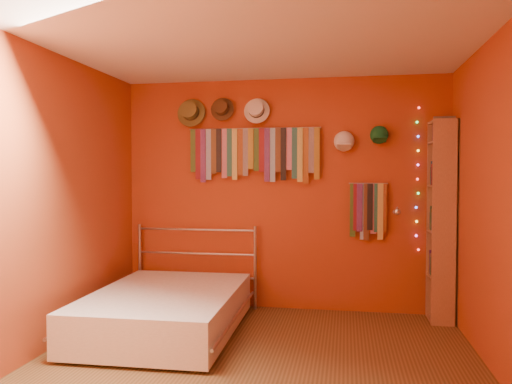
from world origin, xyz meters
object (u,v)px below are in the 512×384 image
Objects in this scene: tie_rack at (254,152)px; reading_lamp at (397,212)px; bookshelf at (446,220)px; bed at (166,310)px.

tie_rack reaches higher than reading_lamp.
bookshelf is 1.06× the size of bed.
bed is (-2.61, -0.83, -0.81)m from bookshelf.
bed is at bearing -123.25° from tie_rack.
tie_rack is 0.72× the size of bookshelf.
tie_rack is 2.09m from bookshelf.
bookshelf is at bearing 1.41° from reading_lamp.
reading_lamp is 2.45m from bed.
tie_rack is 4.85× the size of reading_lamp.
tie_rack reaches higher than bed.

